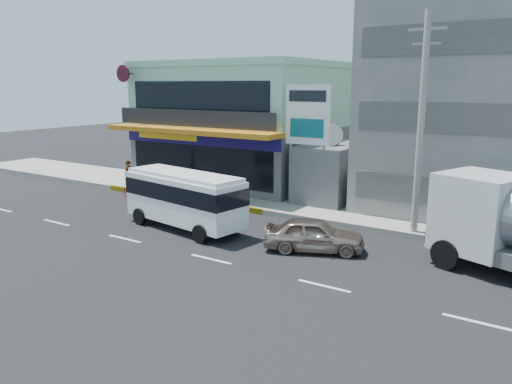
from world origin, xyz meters
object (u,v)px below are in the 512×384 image
Objects in this scene: shop_building at (243,127)px; motorcycle_rider at (130,186)px; billboard at (308,122)px; minibus at (184,196)px; satellite_dish at (329,144)px; sedan at (314,235)px; utility_pole_near at (421,125)px.

shop_building is 5.25× the size of motorcycle_rider.
minibus is at bearing -116.90° from billboard.
billboard is at bearing 17.30° from motorcycle_rider.
satellite_dish is at bearing -20.21° from shop_building.
minibus is 6.84m from sedan.
motorcycle_rider is (-10.45, -3.26, -4.15)m from billboard.
satellite_dish is 8.82m from sedan.
utility_pole_near is at bearing 4.91° from motorcycle_rider.
satellite_dish is at bearing 65.43° from minibus.
motorcycle_rider is (-2.95, -8.00, -3.22)m from shop_building.
sedan is at bearing -68.93° from satellite_dish.
sedan is at bearing 3.76° from minibus.
billboard is (7.50, -4.75, 0.93)m from shop_building.
shop_building is 8.92m from billboard.
motorcycle_rider is at bearing -110.26° from shop_building.
satellite_dish is 12.38m from motorcycle_rider.
satellite_dish is 0.22× the size of minibus.
shop_building is at bearing 147.68° from billboard.
billboard is 11.71m from motorcycle_rider.
utility_pole_near is (6.50, -1.80, 0.22)m from billboard.
sedan is at bearing -11.08° from motorcycle_rider.
shop_building is 8.27× the size of satellite_dish.
minibus is (-9.76, -4.63, -3.50)m from utility_pole_near.
satellite_dish is 0.22× the size of billboard.
motorcycle_rider is (-16.95, -1.46, -4.37)m from utility_pole_near.
billboard reaches higher than sedan.
billboard is 1.00× the size of minibus.
satellite_dish is (8.00, -2.95, -0.42)m from shop_building.
minibus is (-3.26, -6.43, -3.27)m from billboard.
utility_pole_near is 2.39× the size of sedan.
shop_building is at bearing 69.74° from motorcycle_rider.
satellite_dish is 9.25m from minibus.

